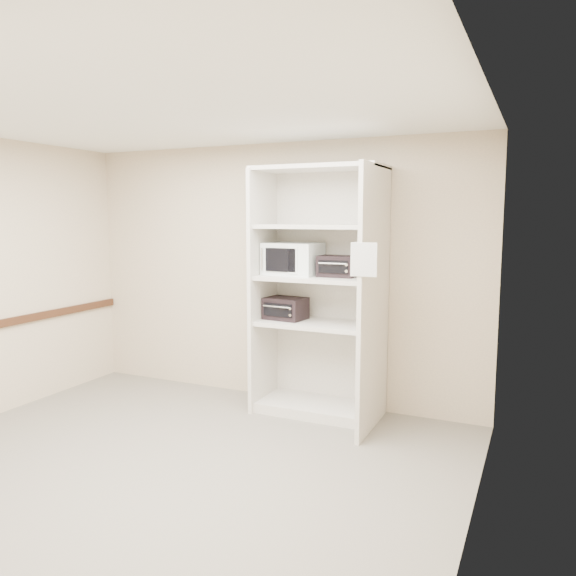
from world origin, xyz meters
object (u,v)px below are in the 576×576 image
at_px(shelving_unit, 323,301).
at_px(microwave, 293,259).
at_px(toaster_oven_upper, 338,266).
at_px(toaster_oven_lower, 286,308).

relative_size(shelving_unit, microwave, 4.58).
height_order(shelving_unit, toaster_oven_upper, shelving_unit).
distance_m(shelving_unit, toaster_oven_lower, 0.42).
relative_size(microwave, toaster_oven_upper, 1.51).
xyz_separation_m(shelving_unit, toaster_oven_lower, (-0.41, 0.01, -0.10)).
bearing_deg(microwave, shelving_unit, -5.42).
bearing_deg(toaster_oven_lower, toaster_oven_upper, 9.52).
height_order(shelving_unit, microwave, shelving_unit).
xyz_separation_m(toaster_oven_upper, toaster_oven_lower, (-0.54, -0.03, -0.44)).
distance_m(toaster_oven_upper, toaster_oven_lower, 0.70).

